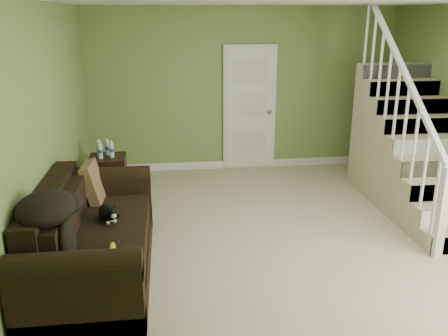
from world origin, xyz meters
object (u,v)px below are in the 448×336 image
object	(u,v)px
sofa	(91,243)
banana	(112,248)
cat	(108,213)
side_table	(109,176)

from	to	relation	value
sofa	banana	xyz separation A→B (m)	(0.26, -0.48, 0.18)
sofa	cat	world-z (taller)	sofa
cat	side_table	bearing A→B (deg)	73.58
cat	banana	xyz separation A→B (m)	(0.11, -0.65, -0.06)
side_table	cat	size ratio (longest dim) A/B	1.85
sofa	banana	size ratio (longest dim) A/B	11.59
cat	banana	world-z (taller)	cat
sofa	side_table	bearing A→B (deg)	91.76
side_table	cat	xyz separation A→B (m)	(0.22, -1.97, 0.27)
banana	sofa	bearing A→B (deg)	114.85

